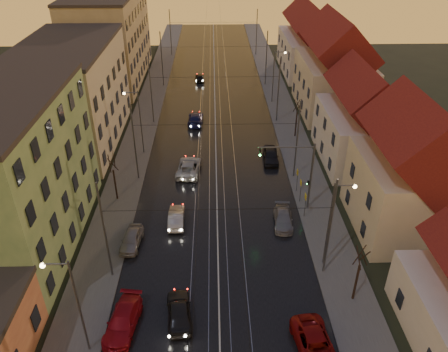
{
  "coord_description": "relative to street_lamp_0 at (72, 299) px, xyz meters",
  "views": [
    {
      "loc": [
        -0.21,
        -17.25,
        25.42
      ],
      "look_at": [
        0.73,
        19.41,
        3.04
      ],
      "focal_mm": 35.0,
      "sensor_mm": 36.0,
      "label": 1
    }
  ],
  "objects": [
    {
      "name": "street_lamp_3",
      "position": [
        18.21,
        44.0,
        0.0
      ],
      "size": [
        1.75,
        0.32,
        8.0
      ],
      "color": "#595B60",
      "rests_on": "ground"
    },
    {
      "name": "parked_left_3",
      "position": [
        1.5,
        10.86,
        -4.22
      ],
      "size": [
        1.89,
        4.02,
        1.33
      ],
      "primitive_type": "imported",
      "rotation": [
        0.0,
        0.0,
        -0.08
      ],
      "color": "#A1A0A6",
      "rests_on": "ground"
    },
    {
      "name": "catenary_pole_l_3",
      "position": [
        0.5,
        37.0,
        -0.39
      ],
      "size": [
        0.16,
        0.16,
        9.0
      ],
      "primitive_type": "cylinder",
      "color": "#595B60",
      "rests_on": "ground"
    },
    {
      "name": "tram_rail_0",
      "position": [
        6.9,
        38.0,
        -4.83
      ],
      "size": [
        0.06,
        120.0,
        0.03
      ],
      "primitive_type": "cube",
      "color": "gray",
      "rests_on": "road"
    },
    {
      "name": "parked_left_2",
      "position": [
        2.3,
        1.83,
        -4.19
      ],
      "size": [
        2.56,
        5.0,
        1.39
      ],
      "primitive_type": "imported",
      "rotation": [
        0.0,
        0.0,
        -0.13
      ],
      "color": "#A2101B",
      "rests_on": "ground"
    },
    {
      "name": "parked_right_0",
      "position": [
        15.45,
        -0.62,
        -4.17
      ],
      "size": [
        2.96,
        5.38,
        1.43
      ],
      "primitive_type": "imported",
      "rotation": [
        0.0,
        0.0,
        0.12
      ],
      "color": "maroon",
      "rests_on": "ground"
    },
    {
      "name": "bare_tree_2",
      "position": [
        19.51,
        32.0,
        -2.4
      ],
      "size": [
        1.09,
        1.09,
        5.11
      ],
      "color": "black",
      "rests_on": "ground"
    },
    {
      "name": "parked_right_2",
      "position": [
        15.54,
        25.68,
        -4.15
      ],
      "size": [
        1.91,
        4.4,
        1.48
      ],
      "primitive_type": "imported",
      "rotation": [
        0.0,
        0.0,
        -0.04
      ],
      "color": "black",
      "rests_on": "ground"
    },
    {
      "name": "house_right_1",
      "position": [
        26.1,
        13.0,
        0.56
      ],
      "size": [
        8.67,
        10.2,
        10.8
      ],
      "color": "beige",
      "rests_on": "ground"
    },
    {
      "name": "street_lamp_2",
      "position": [
        0.0,
        28.0,
        0.0
      ],
      "size": [
        1.75,
        0.32,
        8.0
      ],
      "color": "#595B60",
      "rests_on": "ground"
    },
    {
      "name": "catenary_pole_r_5",
      "position": [
        17.7,
        70.0,
        -0.39
      ],
      "size": [
        0.16,
        0.16,
        9.0
      ],
      "primitive_type": "cylinder",
      "color": "#595B60",
      "rests_on": "ground"
    },
    {
      "name": "catenary_pole_l_1",
      "position": [
        0.5,
        7.0,
        -0.39
      ],
      "size": [
        0.16,
        0.16,
        9.0
      ],
      "primitive_type": "cylinder",
      "color": "#595B60",
      "rests_on": "ground"
    },
    {
      "name": "tram_rail_1",
      "position": [
        8.33,
        38.0,
        -4.83
      ],
      "size": [
        0.06,
        120.0,
        0.03
      ],
      "primitive_type": "cube",
      "color": "gray",
      "rests_on": "road"
    },
    {
      "name": "catenary_pole_l_2",
      "position": [
        0.5,
        22.0,
        -0.39
      ],
      "size": [
        0.16,
        0.16,
        9.0
      ],
      "primitive_type": "cylinder",
      "color": "#595B60",
      "rests_on": "ground"
    },
    {
      "name": "tram_rail_3",
      "position": [
        11.3,
        38.0,
        -4.83
      ],
      "size": [
        0.06,
        120.0,
        0.03
      ],
      "primitive_type": "cube",
      "color": "gray",
      "rests_on": "road"
    },
    {
      "name": "catenary_pole_r_1",
      "position": [
        17.7,
        7.0,
        -0.39
      ],
      "size": [
        0.16,
        0.16,
        9.0
      ],
      "primitive_type": "cylinder",
      "color": "#595B60",
      "rests_on": "ground"
    },
    {
      "name": "bare_tree_0",
      "position": [
        -1.09,
        18.0,
        -2.4
      ],
      "size": [
        1.09,
        1.09,
        5.11
      ],
      "color": "black",
      "rests_on": "ground"
    },
    {
      "name": "apartment_left_3",
      "position": [
        -8.4,
        56.0,
        2.11
      ],
      "size": [
        10.0,
        24.0,
        14.0
      ],
      "primitive_type": "cube",
      "color": "#8E7F5C",
      "rests_on": "ground"
    },
    {
      "name": "house_right_4",
      "position": [
        26.1,
        59.0,
        0.16
      ],
      "size": [
        9.18,
        16.32,
        10.0
      ],
      "color": "silver",
      "rests_on": "ground"
    },
    {
      "name": "house_right_3",
      "position": [
        26.1,
        41.0,
        0.92
      ],
      "size": [
        9.18,
        14.28,
        11.5
      ],
      "color": "beige",
      "rests_on": "ground"
    },
    {
      "name": "road",
      "position": [
        9.1,
        38.0,
        -4.87
      ],
      "size": [
        16.0,
        120.0,
        0.04
      ],
      "primitive_type": "cube",
      "color": "black",
      "rests_on": "ground"
    },
    {
      "name": "apartment_left_2",
      "position": [
        -8.4,
        32.0,
        1.11
      ],
      "size": [
        10.0,
        20.0,
        12.0
      ],
      "primitive_type": "cube",
      "color": "#B9AA8F",
      "rests_on": "ground"
    },
    {
      "name": "house_right_2",
      "position": [
        26.1,
        26.0,
        -0.24
      ],
      "size": [
        9.18,
        12.24,
        9.2
      ],
      "color": "silver",
      "rests_on": "ground"
    },
    {
      "name": "catenary_pole_l_4",
      "position": [
        0.5,
        52.0,
        -0.39
      ],
      "size": [
        0.16,
        0.16,
        9.0
      ],
      "primitive_type": "cylinder",
      "color": "#595B60",
      "rests_on": "ground"
    },
    {
      "name": "catenary_pole_l_5",
      "position": [
        0.5,
        70.0,
        -0.39
      ],
      "size": [
        0.16,
        0.16,
        9.0
      ],
      "primitive_type": "cylinder",
      "color": "#595B60",
      "rests_on": "ground"
    },
    {
      "name": "tram_rail_2",
      "position": [
        9.87,
        38.0,
        -4.83
      ],
      "size": [
        0.06,
        120.0,
        0.03
      ],
      "primitive_type": "cube",
      "color": "gray",
      "rests_on": "road"
    },
    {
      "name": "driving_car_1",
      "position": [
        5.25,
        13.95,
        -4.22
      ],
      "size": [
        1.49,
        4.08,
        1.34
      ],
      "primitive_type": "imported",
      "rotation": [
        0.0,
        0.0,
        3.16
      ],
      "color": "#A4A5AA",
      "rests_on": "ground"
    },
    {
      "name": "street_lamp_1",
      "position": [
        18.21,
        8.0,
        0.0
      ],
      "size": [
        1.75,
        0.32,
        8.0
      ],
      "color": "#595B60",
      "rests_on": "ground"
    },
    {
      "name": "traffic_light_mast",
      "position": [
        17.1,
        16.0,
        -0.29
      ],
      "size": [
        5.3,
        0.32,
        7.2
      ],
      "color": "#595B60",
      "rests_on": "ground"
    },
    {
      "name": "driving_car_3",
      "position": [
        6.35,
        36.6,
        -4.17
      ],
      "size": [
        2.14,
        4.98,
        1.43
      ],
      "primitive_type": "imported",
      "rotation": [
        0.0,
        0.0,
        3.11
      ],
      "color": "#181B49",
      "rests_on": "ground"
    },
    {
      "name": "sidewalk_left",
      "position": [
        -0.9,
        38.0,
        -4.81
      ],
      "size": [
        4.0,
        120.0,
        0.15
      ],
      "primitive_type": "cube",
      "color": "#4C4C4C",
      "rests_on": "ground"
    },
    {
      "name": "catenary_pole_r_3",
      "position": [
        17.7,
        37.0,
        -0.39
      ],
      "size": [
        0.16,
        0.16,
        9.0
      ],
      "primitive_type": "cylinder",
      "color": "#595B60",
      "rests_on": "ground"
    },
    {
      "name": "driving_car_2",
      "position": [
        6.01,
        23.25,
        -4.16
      ],
      "size": [
        2.88,
        5.41,
        1.45
      ],
      "primitive_type": "imported",
      "rotation": [
        0.0,
        0.0,
        3.05
      ],
      "color": "#B3B3B3",
      "rests_on": "ground"
    },
    {
      "name": "apartment_left_1",
      "position": [
        -8.4,
        12.0,
        1.61
      ],
      "size": [
        10.0,
        18.0,
        13.0
      ],
      "primitive_type": "cube",
      "color": "#5A8152",
      "rests_on": "ground"
    },
    {
      "name": "driving_car_4",
      "position": [
        6.56,
        54.24,
        -4.28
      ],
      "size": [
        1.73,
        3.69,
        1.22
      ],
      "primitive_type": "imported",
      "rotation": [
        0.0,
        0.0,
        3.22
      ],
      "color": "black",
      "rests_on": "ground"
    },
    {
      "name": "street_lamp_0",
      "position": [
        0.0,
        0.0,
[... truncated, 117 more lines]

